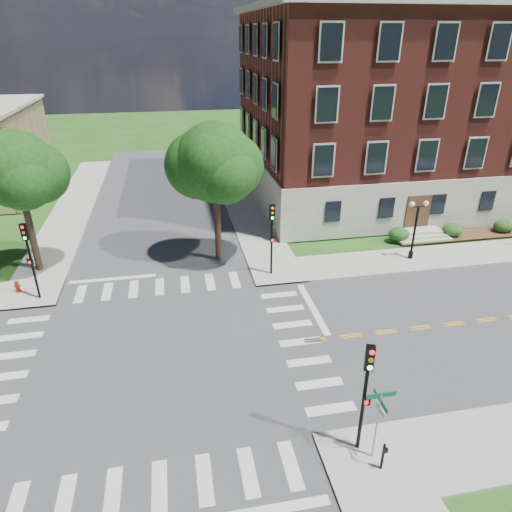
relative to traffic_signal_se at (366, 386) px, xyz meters
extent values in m
plane|color=#244C15|center=(-7.51, 6.99, -3.19)|extent=(160.00, 160.00, 0.00)
cube|color=#3D3D3F|center=(-7.51, 6.99, -3.18)|extent=(90.00, 12.00, 0.01)
cube|color=#3D3D3F|center=(-7.51, 6.99, -3.18)|extent=(12.00, 90.00, 0.01)
cube|color=#9E9B93|center=(15.49, 14.74, -3.13)|extent=(34.00, 3.50, 0.12)
cube|color=#9E9B93|center=(0.24, 29.99, -3.13)|extent=(3.50, 34.00, 0.12)
cube|color=#9E9B93|center=(-15.26, 29.99, -3.13)|extent=(3.50, 34.00, 0.12)
cube|color=silver|center=(1.29, 9.99, -3.19)|extent=(0.40, 5.50, 0.00)
cube|color=#9E9A8B|center=(16.49, 28.99, -0.97)|extent=(30.00, 20.00, 4.20)
cube|color=maroon|center=(16.49, 28.99, 7.03)|extent=(29.55, 19.70, 11.80)
cube|color=#9E9A8B|center=(16.49, 28.99, 13.18)|extent=(30.60, 20.60, 0.50)
cube|color=#472D19|center=(12.49, 18.95, -1.37)|extent=(2.00, 0.10, 2.80)
cylinder|color=#302518|center=(-15.44, 17.94, -0.83)|extent=(0.44, 0.44, 4.46)
sphere|color=#0F3A11|center=(-15.44, 17.94, 3.79)|extent=(4.78, 4.78, 4.78)
cylinder|color=#302518|center=(-3.37, 17.35, -0.94)|extent=(0.44, 0.44, 4.25)
sphere|color=#0F3A11|center=(-3.37, 17.35, 3.79)|extent=(5.21, 5.21, 5.21)
cylinder|color=black|center=(0.00, 0.02, -1.17)|extent=(0.14, 0.14, 3.80)
cube|color=black|center=(0.00, 0.02, 1.23)|extent=(0.37, 0.31, 1.00)
cylinder|color=red|center=(0.00, -0.11, 1.56)|extent=(0.19, 0.10, 0.18)
cylinder|color=orange|center=(0.00, -0.11, 1.23)|extent=(0.19, 0.10, 0.18)
cylinder|color=#19E533|center=(0.00, -0.11, 0.90)|extent=(0.19, 0.10, 0.18)
cube|color=black|center=(0.00, -0.16, -0.57)|extent=(0.32, 0.20, 0.30)
cylinder|color=black|center=(-0.22, 14.44, -1.17)|extent=(0.14, 0.14, 3.80)
cube|color=black|center=(-0.22, 14.44, 1.23)|extent=(0.36, 0.28, 1.00)
cylinder|color=red|center=(-0.22, 14.31, 1.56)|extent=(0.19, 0.08, 0.18)
cylinder|color=orange|center=(-0.22, 14.31, 1.23)|extent=(0.19, 0.08, 0.18)
cylinder|color=#19E533|center=(-0.22, 14.31, 0.90)|extent=(0.19, 0.08, 0.18)
cube|color=black|center=(-0.22, 14.26, -0.57)|extent=(0.32, 0.17, 0.30)
cylinder|color=black|center=(-14.58, 14.02, -1.17)|extent=(0.14, 0.14, 3.80)
cube|color=black|center=(-14.58, 14.02, 1.23)|extent=(0.38, 0.32, 1.00)
cylinder|color=red|center=(-14.58, 13.89, 1.56)|extent=(0.19, 0.11, 0.18)
cylinder|color=orange|center=(-14.58, 13.89, 1.23)|extent=(0.19, 0.11, 0.18)
cylinder|color=#19E533|center=(-14.58, 13.89, 0.90)|extent=(0.19, 0.11, 0.18)
cube|color=black|center=(-14.58, 13.84, -0.57)|extent=(0.32, 0.22, 0.30)
cylinder|color=black|center=(9.97, 14.84, -2.82)|extent=(0.32, 0.32, 0.50)
cylinder|color=black|center=(9.97, 14.84, -1.17)|extent=(0.16, 0.16, 3.80)
cube|color=black|center=(9.97, 14.84, 0.78)|extent=(1.00, 0.06, 0.06)
sphere|color=white|center=(9.47, 14.84, 0.98)|extent=(0.36, 0.36, 0.36)
sphere|color=white|center=(10.47, 14.84, 0.98)|extent=(0.36, 0.36, 0.36)
cylinder|color=gray|center=(0.38, -0.48, -1.52)|extent=(0.07, 0.07, 3.10)
cube|color=#0B5C32|center=(0.38, -0.48, -0.07)|extent=(1.10, 0.03, 0.20)
cube|color=#0B5C32|center=(0.38, -0.48, -0.32)|extent=(0.03, 1.10, 0.20)
cube|color=silver|center=(0.43, -0.48, -0.77)|extent=(0.03, 0.75, 0.25)
cylinder|color=black|center=(0.48, -1.04, -2.47)|extent=(0.10, 0.10, 1.20)
cube|color=black|center=(0.48, -1.16, -2.02)|extent=(0.14, 0.08, 0.22)
cylinder|color=#9E1F0C|center=(-16.03, 14.99, -3.02)|extent=(0.32, 0.32, 0.10)
cylinder|color=#9E1F0C|center=(-16.03, 14.99, -2.77)|extent=(0.22, 0.22, 0.60)
sphere|color=#9E1F0C|center=(-16.03, 14.99, -2.44)|extent=(0.24, 0.24, 0.24)
cylinder|color=#9E1F0C|center=(-16.03, 14.99, -2.69)|extent=(0.35, 0.12, 0.12)
cylinder|color=#9E1F0C|center=(-16.03, 14.99, -2.69)|extent=(0.12, 0.35, 0.12)
camera|label=1|loc=(-6.17, -11.55, 11.28)|focal=32.00mm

